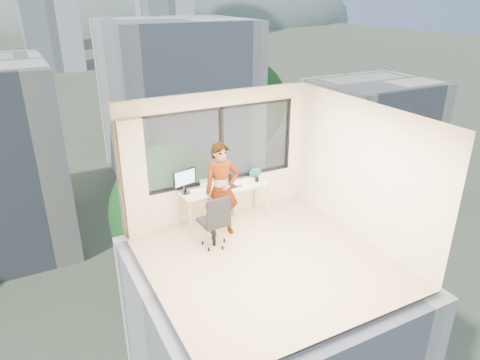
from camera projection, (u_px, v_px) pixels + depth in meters
floor at (266, 260)px, 7.63m from camera, size 4.00×4.00×0.01m
ceiling at (271, 115)px, 6.60m from camera, size 4.00×4.00×0.01m
wall_front at (350, 252)px, 5.49m from camera, size 4.00×0.01×2.60m
wall_left at (149, 220)px, 6.26m from camera, size 0.01×4.00×2.60m
wall_right at (362, 172)px, 7.97m from camera, size 0.01×4.00×2.60m
window_wall at (219, 145)px, 8.68m from camera, size 3.30×0.16×1.55m
curtain at (135, 180)px, 7.97m from camera, size 0.45×0.14×2.30m
desk at (225, 204)px, 8.83m from camera, size 1.80×0.60×0.75m
chair at (214, 220)px, 7.88m from camera, size 0.57×0.57×1.06m
person at (222, 190)px, 8.16m from camera, size 0.73×0.54×1.83m
monitor at (185, 181)px, 8.33m from camera, size 0.51×0.22×0.50m
game_console at (208, 183)px, 8.77m from camera, size 0.37×0.34×0.07m
laptop at (228, 182)px, 8.64m from camera, size 0.32×0.34×0.20m
cellphone at (239, 186)px, 8.71m from camera, size 0.10×0.05×0.01m
pen_cup at (257, 179)px, 8.92m from camera, size 0.10×0.10×0.10m
handbag at (255, 172)px, 9.12m from camera, size 0.28×0.14×0.21m
exterior_ground at (24, 72)px, 110.86m from camera, size 400.00×400.00×0.04m
near_bldg_b at (179, 99)px, 46.05m from camera, size 14.00×13.00×16.00m
near_bldg_c at (371, 128)px, 46.75m from camera, size 12.00×10.00×10.00m
far_tower_b at (47, 8)px, 108.35m from camera, size 13.00×13.00×30.00m
far_tower_c at (164, 11)px, 141.18m from camera, size 15.00×15.00×26.00m
hill_b at (159, 21)px, 316.30m from camera, size 300.00×220.00×96.00m
tree_b at (172, 229)px, 27.74m from camera, size 7.60×7.60×9.00m
tree_c at (252, 112)px, 53.12m from camera, size 8.40×8.40×10.00m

